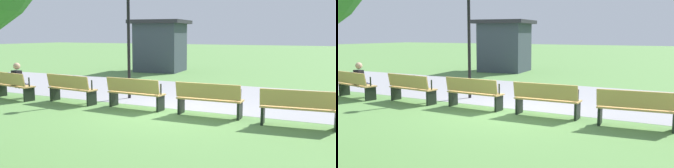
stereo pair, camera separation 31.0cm
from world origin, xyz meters
TOP-DOWN VIEW (x-y plane):
  - ground_plane at (0.00, 0.00)m, footprint 120.00×120.00m
  - path_paving at (0.00, 3.12)m, footprint 25.34×5.46m
  - bench_0 at (-5.55, -0.51)m, footprint 1.77×0.74m
  - bench_1 at (-3.34, -0.23)m, footprint 1.75×0.63m
  - bench_2 at (-1.11, -0.09)m, footprint 1.73×0.53m
  - bench_3 at (1.11, -0.09)m, footprint 1.73×0.53m
  - bench_4 at (3.34, -0.23)m, footprint 1.75×0.63m
  - person_seated at (-5.33, -0.40)m, footprint 0.38×0.56m
  - lamp_post at (-2.22, 1.35)m, footprint 0.32×0.32m
  - kiosk at (-5.43, 9.67)m, footprint 3.25×3.14m

SIDE VIEW (x-z plane):
  - ground_plane at x=0.00m, z-range 0.00..0.00m
  - path_paving at x=0.00m, z-range 0.00..0.01m
  - bench_0 at x=-5.55m, z-range 0.03..0.92m
  - bench_1 at x=-3.34m, z-range 0.03..0.92m
  - bench_2 at x=-1.11m, z-range 0.03..0.92m
  - bench_3 at x=1.11m, z-range 0.03..0.92m
  - bench_4 at x=3.34m, z-range 0.03..0.92m
  - person_seated at x=-5.33m, z-range 0.04..1.24m
  - kiosk at x=-5.43m, z-range 0.04..2.92m
  - lamp_post at x=-2.22m, z-range 0.81..5.06m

